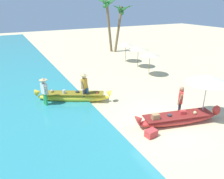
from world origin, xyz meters
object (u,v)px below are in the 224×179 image
object	(u,v)px
patio_umbrella_large	(208,79)
palm_tree_tall_inland	(107,9)
person_vendor_hatted	(84,86)
palm_tree_leaning_seaward	(121,14)
boat_yellow_midground	(74,97)
person_vendor_assistant	(44,90)
person_tourist_customer	(180,100)
boat_red_foreground	(178,118)
cooler_box	(151,133)

from	to	relation	value
patio_umbrella_large	palm_tree_tall_inland	world-z (taller)	palm_tree_tall_inland
person_vendor_hatted	palm_tree_leaning_seaward	xyz separation A→B (m)	(8.97, 11.55, 3.18)
boat_yellow_midground	palm_tree_tall_inland	bearing A→B (deg)	55.42
person_vendor_assistant	patio_umbrella_large	xyz separation A→B (m)	(6.69, -4.99, 1.11)
person_tourist_customer	patio_umbrella_large	world-z (taller)	patio_umbrella_large
person_vendor_hatted	person_tourist_customer	world-z (taller)	person_vendor_hatted
boat_red_foreground	person_tourist_customer	distance (m)	0.95
palm_tree_tall_inland	cooler_box	size ratio (longest dim) A/B	12.22
boat_red_foreground	person_vendor_assistant	world-z (taller)	person_vendor_assistant
cooler_box	palm_tree_tall_inland	bearing A→B (deg)	60.61
person_vendor_hatted	palm_tree_tall_inland	xyz separation A→B (m)	(7.43, 12.01, 3.74)
boat_yellow_midground	palm_tree_leaning_seaward	bearing A→B (deg)	49.44
palm_tree_tall_inland	cooler_box	bearing A→B (deg)	-110.25
boat_yellow_midground	palm_tree_leaning_seaward	xyz separation A→B (m)	(9.51, 11.11, 3.92)
person_tourist_customer	cooler_box	distance (m)	2.57
person_vendor_hatted	palm_tree_leaning_seaward	bearing A→B (deg)	52.17
person_tourist_customer	person_vendor_hatted	bearing A→B (deg)	133.58
person_vendor_assistant	palm_tree_leaning_seaward	bearing A→B (deg)	44.80
person_tourist_customer	cooler_box	world-z (taller)	person_tourist_customer
boat_red_foreground	palm_tree_leaning_seaward	bearing A→B (deg)	69.77
patio_umbrella_large	cooler_box	xyz separation A→B (m)	(-3.26, -0.14, -1.93)
boat_red_foreground	person_vendor_hatted	distance (m)	5.36
person_vendor_hatted	palm_tree_tall_inland	world-z (taller)	palm_tree_tall_inland
person_tourist_customer	palm_tree_tall_inland	bearing A→B (deg)	76.50
person_vendor_assistant	cooler_box	world-z (taller)	person_vendor_assistant
cooler_box	person_tourist_customer	bearing A→B (deg)	9.45
boat_yellow_midground	person_vendor_assistant	size ratio (longest dim) A/B	2.44
person_tourist_customer	person_vendor_assistant	xyz separation A→B (m)	(-5.76, 4.34, 0.06)
boat_yellow_midground	person_vendor_hatted	size ratio (longest dim) A/B	2.31
palm_tree_tall_inland	boat_red_foreground	bearing A→B (deg)	-104.78
boat_red_foreground	patio_umbrella_large	size ratio (longest dim) A/B	1.91
boat_red_foreground	cooler_box	world-z (taller)	boat_red_foreground
person_vendor_hatted	palm_tree_tall_inland	distance (m)	14.61
boat_red_foreground	person_vendor_assistant	xyz separation A→B (m)	(-5.27, 4.80, 0.72)
palm_tree_leaning_seaward	patio_umbrella_large	bearing A→B (deg)	-105.38
patio_umbrella_large	palm_tree_leaning_seaward	world-z (taller)	palm_tree_leaning_seaward
person_tourist_customer	person_vendor_assistant	bearing A→B (deg)	143.02
boat_red_foreground	palm_tree_tall_inland	xyz separation A→B (m)	(4.30, 16.28, 4.52)
boat_red_foreground	palm_tree_leaning_seaward	xyz separation A→B (m)	(5.83, 15.82, 3.96)
boat_yellow_midground	cooler_box	distance (m)	5.37
boat_yellow_midground	patio_umbrella_large	distance (m)	7.30
person_vendor_hatted	person_tourist_customer	xyz separation A→B (m)	(3.63, -3.82, -0.12)
person_vendor_assistant	cooler_box	size ratio (longest dim) A/B	3.44
boat_red_foreground	patio_umbrella_large	xyz separation A→B (m)	(1.43, -0.19, 1.83)
person_vendor_hatted	patio_umbrella_large	size ratio (longest dim) A/B	0.79
palm_tree_tall_inland	palm_tree_leaning_seaward	world-z (taller)	palm_tree_tall_inland
boat_yellow_midground	cooler_box	xyz separation A→B (m)	(1.85, -5.04, -0.14)
person_vendor_assistant	patio_umbrella_large	bearing A→B (deg)	-36.69
boat_yellow_midground	person_tourist_customer	bearing A→B (deg)	-45.59
boat_red_foreground	palm_tree_leaning_seaward	world-z (taller)	palm_tree_leaning_seaward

